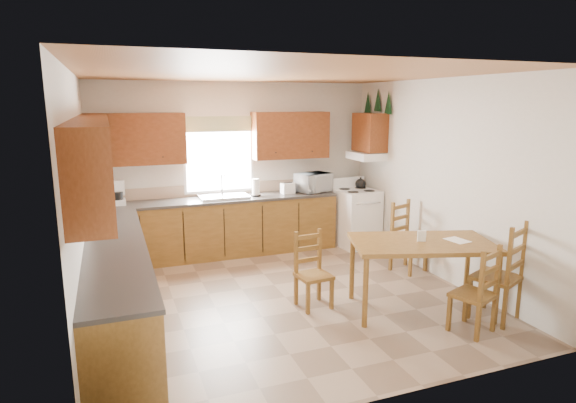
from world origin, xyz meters
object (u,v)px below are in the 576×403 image
object	(u,v)px
stove	(356,219)
microwave	(313,183)
chair_far_right	(409,237)
dining_table	(420,276)
chair_near_left	(473,289)
chair_far_left	(314,271)
chair_near_right	(497,271)

from	to	relation	value
stove	microwave	xyz separation A→B (m)	(-0.66, 0.29, 0.61)
chair_far_right	dining_table	bearing A→B (deg)	-138.70
chair_near_left	chair_far_left	world-z (taller)	chair_near_left
chair_near_left	chair_far_right	size ratio (longest dim) A/B	0.95
chair_near_right	chair_near_left	bearing A→B (deg)	-4.04
chair_far_left	dining_table	bearing A→B (deg)	-31.01
microwave	dining_table	world-z (taller)	microwave
chair_far_left	chair_near_right	bearing A→B (deg)	-34.96
dining_table	chair_far_left	bearing A→B (deg)	172.15
chair_near_left	chair_far_left	distance (m)	1.75
dining_table	chair_far_right	bearing A→B (deg)	78.44
stove	chair_far_left	bearing A→B (deg)	-134.92
chair_near_left	chair_near_right	xyz separation A→B (m)	(0.46, 0.17, 0.08)
microwave	chair_far_right	world-z (taller)	microwave
chair_far_right	chair_near_right	bearing A→B (deg)	-109.68
stove	microwave	world-z (taller)	microwave
chair_near_right	chair_far_right	distance (m)	1.66
stove	chair_far_right	bearing A→B (deg)	-91.18
microwave	chair_near_right	bearing A→B (deg)	-96.07
microwave	chair_near_right	distance (m)	3.45
microwave	dining_table	size ratio (longest dim) A/B	0.33
stove	chair_far_left	world-z (taller)	stove
chair_far_left	chair_far_right	size ratio (longest dim) A/B	0.90
stove	chair_far_left	distance (m)	2.63
stove	chair_near_left	bearing A→B (deg)	-102.00
stove	chair_near_right	distance (m)	3.04
microwave	chair_near_left	xyz separation A→B (m)	(0.31, -3.49, -0.60)
chair_near_left	chair_far_left	bearing A→B (deg)	-62.19
dining_table	chair_near_left	xyz separation A→B (m)	(0.20, -0.63, 0.06)
dining_table	chair_far_left	size ratio (longest dim) A/B	1.75
stove	chair_far_right	xyz separation A→B (m)	(0.11, -1.37, 0.03)
dining_table	chair_near_left	distance (m)	0.67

